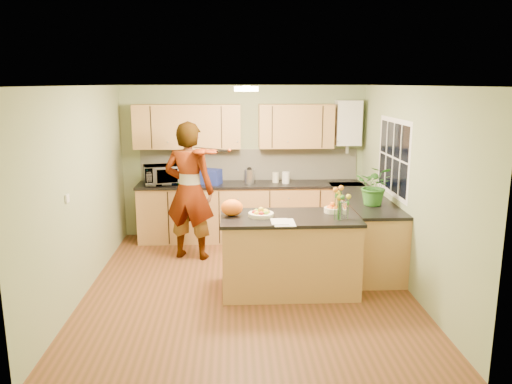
{
  "coord_description": "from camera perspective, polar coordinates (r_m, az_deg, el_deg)",
  "views": [
    {
      "loc": [
        -0.17,
        -5.98,
        2.53
      ],
      "look_at": [
        0.13,
        0.5,
        1.11
      ],
      "focal_mm": 35.0,
      "sensor_mm": 36.0,
      "label": 1
    }
  ],
  "objects": [
    {
      "name": "wall_left",
      "position": [
        6.39,
        -19.23,
        0.08
      ],
      "size": [
        0.02,
        4.5,
        2.5
      ],
      "primitive_type": "cube",
      "color": "#94A777",
      "rests_on": "floor"
    },
    {
      "name": "microwave",
      "position": [
        8.11,
        -10.69,
        1.93
      ],
      "size": [
        0.64,
        0.51,
        0.31
      ],
      "primitive_type": "imported",
      "rotation": [
        0.0,
        0.0,
        0.26
      ],
      "color": "white",
      "rests_on": "back_counter"
    },
    {
      "name": "flower_vase",
      "position": [
        5.9,
        9.93,
        -0.3
      ],
      "size": [
        0.24,
        0.24,
        0.45
      ],
      "rotation": [
        0.0,
        0.0,
        0.12
      ],
      "color": "silver",
      "rests_on": "peninsula_island"
    },
    {
      "name": "jar_white",
      "position": [
        8.09,
        3.43,
        1.66
      ],
      "size": [
        0.15,
        0.15,
        0.19
      ],
      "primitive_type": "cylinder",
      "rotation": [
        0.0,
        0.0,
        0.23
      ],
      "color": "white",
      "rests_on": "back_counter"
    },
    {
      "name": "ceiling",
      "position": [
        5.99,
        -1.04,
        12.05
      ],
      "size": [
        4.0,
        4.5,
        0.02
      ],
      "primitive_type": "cube",
      "color": "silver",
      "rests_on": "wall_back"
    },
    {
      "name": "wall_front",
      "position": [
        3.95,
        -0.04,
        -6.56
      ],
      "size": [
        4.0,
        0.02,
        2.5
      ],
      "primitive_type": "cube",
      "color": "#94A777",
      "rests_on": "floor"
    },
    {
      "name": "wall_back",
      "position": [
        8.34,
        -1.44,
        3.5
      ],
      "size": [
        4.0,
        0.02,
        2.5
      ],
      "primitive_type": "cube",
      "color": "#94A777",
      "rests_on": "floor"
    },
    {
      "name": "orange_bag",
      "position": [
        6.03,
        -2.77,
        -1.79
      ],
      "size": [
        0.29,
        0.26,
        0.2
      ],
      "primitive_type": "ellipsoid",
      "rotation": [
        0.0,
        0.0,
        0.12
      ],
      "color": "orange",
      "rests_on": "peninsula_island"
    },
    {
      "name": "light_switch",
      "position": [
        5.81,
        -20.77,
        -0.69
      ],
      "size": [
        0.02,
        0.09,
        0.09
      ],
      "primitive_type": "cube",
      "color": "white",
      "rests_on": "wall_left"
    },
    {
      "name": "kettle",
      "position": [
        8.07,
        -0.77,
        1.88
      ],
      "size": [
        0.16,
        0.16,
        0.31
      ],
      "rotation": [
        0.0,
        0.0,
        -0.21
      ],
      "color": "silver",
      "rests_on": "back_counter"
    },
    {
      "name": "window_right",
      "position": [
        7.0,
        15.42,
        3.85
      ],
      "size": [
        0.01,
        1.3,
        1.05
      ],
      "color": "white",
      "rests_on": "wall_right"
    },
    {
      "name": "violin",
      "position": [
        6.93,
        -6.26,
        4.62
      ],
      "size": [
        0.69,
        0.6,
        0.17
      ],
      "primitive_type": null,
      "rotation": [
        0.17,
        0.0,
        -0.61
      ],
      "color": "#4C1604",
      "rests_on": "violinist"
    },
    {
      "name": "right_counter",
      "position": [
        7.38,
        12.18,
        -4.15
      ],
      "size": [
        0.62,
        2.24,
        0.94
      ],
      "color": "#BF824C",
      "rests_on": "floor"
    },
    {
      "name": "orange_bowl",
      "position": [
        6.26,
        8.75,
        -1.85
      ],
      "size": [
        0.21,
        0.21,
        0.12
      ],
      "color": "#F5ECC4",
      "rests_on": "peninsula_island"
    },
    {
      "name": "papers",
      "position": [
        5.75,
        3.23,
        -3.49
      ],
      "size": [
        0.24,
        0.33,
        0.01
      ],
      "primitive_type": "cube",
      "color": "white",
      "rests_on": "peninsula_island"
    },
    {
      "name": "peninsula_island",
      "position": [
        6.19,
        3.82,
        -7.03
      ],
      "size": [
        1.67,
        0.86,
        0.96
      ],
      "color": "#BF824C",
      "rests_on": "floor"
    },
    {
      "name": "potted_plant",
      "position": [
        6.77,
        13.46,
        0.72
      ],
      "size": [
        0.6,
        0.56,
        0.53
      ],
      "primitive_type": "imported",
      "rotation": [
        0.0,
        0.0,
        -0.36
      ],
      "color": "#327426",
      "rests_on": "right_counter"
    },
    {
      "name": "floor",
      "position": [
        6.5,
        -0.95,
        -10.57
      ],
      "size": [
        4.5,
        4.5,
        0.0
      ],
      "primitive_type": "plane",
      "color": "brown",
      "rests_on": "ground"
    },
    {
      "name": "ceiling_lamp",
      "position": [
        6.29,
        -1.12,
        11.71
      ],
      "size": [
        0.3,
        0.3,
        0.07
      ],
      "color": "#FFEABF",
      "rests_on": "ceiling"
    },
    {
      "name": "wall_right",
      "position": [
        6.49,
        16.94,
        0.43
      ],
      "size": [
        0.02,
        4.5,
        2.5
      ],
      "primitive_type": "cube",
      "color": "#94A777",
      "rests_on": "floor"
    },
    {
      "name": "blue_box",
      "position": [
        8.04,
        -5.14,
        1.75
      ],
      "size": [
        0.36,
        0.32,
        0.24
      ],
      "primitive_type": "cube",
      "rotation": [
        0.0,
        0.0,
        -0.4
      ],
      "color": "navy",
      "rests_on": "back_counter"
    },
    {
      "name": "fruit_dish",
      "position": [
        6.01,
        0.57,
        -2.4
      ],
      "size": [
        0.31,
        0.31,
        0.11
      ],
      "color": "#F5ECC4",
      "rests_on": "peninsula_island"
    },
    {
      "name": "upper_cabinets",
      "position": [
        8.09,
        -2.7,
        7.51
      ],
      "size": [
        3.2,
        0.34,
        0.7
      ],
      "color": "#BF824C",
      "rests_on": "wall_back"
    },
    {
      "name": "back_counter",
      "position": [
        8.2,
        -0.67,
        -2.2
      ],
      "size": [
        3.64,
        0.62,
        0.94
      ],
      "color": "#BF824C",
      "rests_on": "floor"
    },
    {
      "name": "splashback",
      "position": [
        8.33,
        -0.75,
        3.15
      ],
      "size": [
        3.6,
        0.02,
        0.52
      ],
      "primitive_type": "cube",
      "color": "beige",
      "rests_on": "back_counter"
    },
    {
      "name": "violinist",
      "position": [
        7.27,
        -7.62,
        0.11
      ],
      "size": [
        0.84,
        0.66,
        2.01
      ],
      "primitive_type": "imported",
      "rotation": [
        0.0,
        0.0,
        2.86
      ],
      "color": "#E7A48D",
      "rests_on": "floor"
    },
    {
      "name": "jar_cream",
      "position": [
        8.15,
        2.25,
        1.68
      ],
      "size": [
        0.14,
        0.14,
        0.17
      ],
      "primitive_type": "cylinder",
      "rotation": [
        0.0,
        0.0,
        0.43
      ],
      "color": "#F5ECC4",
      "rests_on": "back_counter"
    },
    {
      "name": "boiler",
      "position": [
        8.31,
        10.47,
        7.77
      ],
      "size": [
        0.4,
        0.3,
        0.86
      ],
      "color": "white",
      "rests_on": "wall_back"
    }
  ]
}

